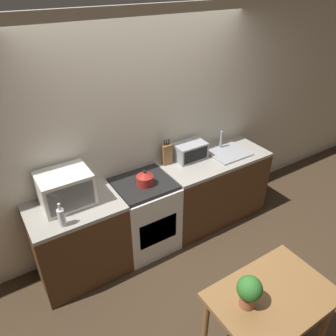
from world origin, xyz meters
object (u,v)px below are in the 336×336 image
object	(u,v)px
bottle	(62,217)
dining_table	(271,303)
microwave	(65,188)
kettle	(145,178)
stove_range	(145,215)
toaster_oven	(190,151)

from	to	relation	value
bottle	dining_table	xyz separation A→B (m)	(1.14, -1.47, -0.34)
microwave	dining_table	world-z (taller)	microwave
kettle	microwave	world-z (taller)	microwave
stove_range	toaster_oven	distance (m)	0.93
stove_range	kettle	distance (m)	0.53
bottle	stove_range	bearing A→B (deg)	12.89
microwave	bottle	distance (m)	0.35
microwave	dining_table	xyz separation A→B (m)	(0.99, -1.78, -0.42)
stove_range	dining_table	xyz separation A→B (m)	(0.20, -1.68, 0.20)
stove_range	dining_table	bearing A→B (deg)	-83.34
bottle	dining_table	world-z (taller)	bottle
kettle	toaster_oven	distance (m)	0.76
bottle	kettle	bearing A→B (deg)	10.54
stove_range	dining_table	distance (m)	1.71
toaster_oven	microwave	bearing A→B (deg)	-177.51
stove_range	dining_table	world-z (taller)	stove_range
kettle	dining_table	world-z (taller)	kettle
kettle	toaster_oven	bearing A→B (deg)	15.26
kettle	toaster_oven	world-z (taller)	toaster_oven
kettle	microwave	size ratio (longest dim) A/B	0.38
stove_range	microwave	world-z (taller)	microwave
kettle	bottle	bearing A→B (deg)	-169.46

